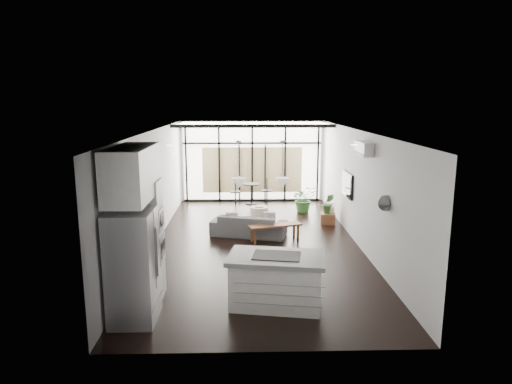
{
  "coord_description": "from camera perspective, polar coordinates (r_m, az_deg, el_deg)",
  "views": [
    {
      "loc": [
        -0.32,
        -10.89,
        3.51
      ],
      "look_at": [
        0.0,
        0.3,
        1.25
      ],
      "focal_mm": 32.0,
      "sensor_mm": 36.0,
      "label": 1
    }
  ],
  "objects": [
    {
      "name": "plant_crate",
      "position": [
        13.29,
        8.99,
        -2.1
      ],
      "size": [
        0.36,
        0.6,
        0.26
      ],
      "primitive_type": "imported",
      "rotation": [
        0.0,
        0.0,
        -0.07
      ],
      "color": "#386E32",
      "rests_on": "crate"
    },
    {
      "name": "ac_unit",
      "position": [
        10.5,
        13.33,
        5.31
      ],
      "size": [
        0.22,
        0.9,
        0.3
      ],
      "primitive_type": "cube",
      "color": "silver",
      "rests_on": "wall_right"
    },
    {
      "name": "plant_tall",
      "position": [
        14.59,
        5.99,
        -1.22
      ],
      "size": [
        0.98,
        1.04,
        0.67
      ],
      "primitive_type": "imported",
      "rotation": [
        0.0,
        0.0,
        0.29
      ],
      "color": "#386E32",
      "rests_on": "floor"
    },
    {
      "name": "cooktop",
      "position": [
        7.86,
        2.6,
        -7.92
      ],
      "size": [
        0.88,
        0.67,
        0.01
      ],
      "primitive_type": "cube",
      "rotation": [
        0.0,
        0.0,
        -0.17
      ],
      "color": "black",
      "rests_on": "island"
    },
    {
      "name": "bistro_set",
      "position": [
        15.63,
        -0.59,
        -0.23
      ],
      "size": [
        1.56,
        0.84,
        0.71
      ],
      "primitive_type": "cube",
      "rotation": [
        0.0,
        0.0,
        0.18
      ],
      "color": "black",
      "rests_on": "floor"
    },
    {
      "name": "console_bench",
      "position": [
        11.58,
        2.39,
        -5.11
      ],
      "size": [
        1.4,
        0.72,
        0.44
      ],
      "primitive_type": "cube",
      "rotation": [
        0.0,
        0.0,
        0.3
      ],
      "color": "brown",
      "rests_on": "floor"
    },
    {
      "name": "pendant_left",
      "position": [
        8.38,
        -2.16,
        1.15
      ],
      "size": [
        0.26,
        0.26,
        0.18
      ],
      "primitive_type": "cone",
      "color": "white",
      "rests_on": "ceiling"
    },
    {
      "name": "glazing",
      "position": [
        15.91,
        -0.47,
        3.8
      ],
      "size": [
        5.0,
        0.2,
        2.8
      ],
      "primitive_type": "cube",
      "color": "black",
      "rests_on": "ground"
    },
    {
      "name": "fridge",
      "position": [
        7.62,
        -15.13,
        -8.95
      ],
      "size": [
        0.71,
        0.88,
        1.82
      ],
      "primitive_type": "cube",
      "color": "gray",
      "rests_on": "floor"
    },
    {
      "name": "milk_can",
      "position": [
        13.46,
        9.09,
        -2.54
      ],
      "size": [
        0.33,
        0.33,
        0.6
      ],
      "primitive_type": "cylinder",
      "rotation": [
        0.0,
        0.0,
        -0.09
      ],
      "color": "beige",
      "rests_on": "floor"
    },
    {
      "name": "crate",
      "position": [
        13.35,
        8.95,
        -3.28
      ],
      "size": [
        0.45,
        0.45,
        0.31
      ],
      "primitive_type": "cube",
      "rotation": [
        0.0,
        0.0,
        -0.12
      ],
      "color": "brown",
      "rests_on": "floor"
    },
    {
      "name": "wall_front",
      "position": [
        6.27,
        1.4,
        -8.28
      ],
      "size": [
        5.0,
        0.02,
        2.8
      ],
      "primitive_type": "cube",
      "color": "silver",
      "rests_on": "ground"
    },
    {
      "name": "tv",
      "position": [
        12.41,
        11.34,
        0.93
      ],
      "size": [
        0.05,
        1.1,
        0.65
      ],
      "primitive_type": "cube",
      "color": "black",
      "rests_on": "wall_right"
    },
    {
      "name": "wall_left",
      "position": [
        11.31,
        -12.73,
        0.37
      ],
      "size": [
        0.02,
        10.0,
        2.8
      ],
      "primitive_type": "cube",
      "color": "silver",
      "rests_on": "ground"
    },
    {
      "name": "wall_right",
      "position": [
        11.45,
        12.66,
        0.51
      ],
      "size": [
        0.02,
        10.0,
        2.8
      ],
      "primitive_type": "cube",
      "color": "silver",
      "rests_on": "ground"
    },
    {
      "name": "neighbour_building",
      "position": [
        16.03,
        -0.47,
        2.77
      ],
      "size": [
        3.5,
        0.02,
        1.6
      ],
      "primitive_type": "cube",
      "color": "beige",
      "rests_on": "ground"
    },
    {
      "name": "ceiling",
      "position": [
        10.92,
        0.05,
        7.68
      ],
      "size": [
        5.0,
        10.0,
        0.0
      ],
      "primitive_type": "cube",
      "color": "white",
      "rests_on": "ground"
    },
    {
      "name": "skylight",
      "position": [
        14.91,
        -0.41,
        8.57
      ],
      "size": [
        4.7,
        1.9,
        0.06
      ],
      "primitive_type": "cube",
      "color": "white",
      "rests_on": "ceiling"
    },
    {
      "name": "framed_art",
      "position": [
        10.79,
        -13.1,
        0.65
      ],
      "size": [
        0.04,
        0.7,
        0.9
      ],
      "primitive_type": "cube",
      "color": "black",
      "rests_on": "wall_left"
    },
    {
      "name": "pouf",
      "position": [
        13.52,
        0.39,
        -2.73
      ],
      "size": [
        0.66,
        0.66,
        0.42
      ],
      "primitive_type": "cylinder",
      "rotation": [
        0.0,
        0.0,
        -0.33
      ],
      "color": "beige",
      "rests_on": "floor"
    },
    {
      "name": "sofa",
      "position": [
        11.99,
        -0.92,
        -3.71
      ],
      "size": [
        2.03,
        1.06,
        0.76
      ],
      "primitive_type": "imported",
      "rotation": [
        0.0,
        0.0,
        2.88
      ],
      "color": "#515154",
      "rests_on": "floor"
    },
    {
      "name": "upper_cabinets",
      "position": [
        7.7,
        -15.16,
        2.34
      ],
      "size": [
        0.62,
        1.75,
        0.86
      ],
      "primitive_type": "cube",
      "color": "white",
      "rests_on": "wall_left"
    },
    {
      "name": "pendant_right",
      "position": [
        8.41,
        3.3,
        1.18
      ],
      "size": [
        0.26,
        0.26,
        0.18
      ],
      "primitive_type": "cone",
      "color": "white",
      "rests_on": "ceiling"
    },
    {
      "name": "island",
      "position": [
        8.03,
        2.57,
        -11.0
      ],
      "size": [
        1.79,
        1.25,
        0.9
      ],
      "primitive_type": "cube",
      "rotation": [
        0.0,
        0.0,
        -0.17
      ],
      "color": "white",
      "rests_on": "floor"
    },
    {
      "name": "appliance_column",
      "position": [
        8.39,
        -13.58,
        -5.8
      ],
      "size": [
        0.55,
        0.58,
        2.15
      ],
      "primitive_type": "cube",
      "color": "white",
      "rests_on": "floor"
    },
    {
      "name": "wall_back",
      "position": [
        16.03,
        -0.48,
        3.85
      ],
      "size": [
        5.0,
        0.02,
        2.8
      ],
      "primitive_type": "cube",
      "color": "silver",
      "rests_on": "ground"
    },
    {
      "name": "floor",
      "position": [
        11.45,
        0.04,
        -6.44
      ],
      "size": [
        5.0,
        10.0,
        0.0
      ],
      "primitive_type": "cube",
      "color": "black",
      "rests_on": "ground"
    }
  ]
}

